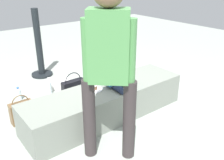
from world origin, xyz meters
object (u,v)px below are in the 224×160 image
cake_box_white (58,83)px  handbag_brown_canvas (22,112)px  gift_bag (98,75)px  handbag_black_leather (74,88)px  child_seated (115,70)px  water_bottle_far_side (19,94)px  adult_standing (109,58)px  party_cup_red (51,111)px  cake_plate (93,88)px  water_bottle_near_gift (50,87)px

cake_box_white → handbag_brown_canvas: handbag_brown_canvas is taller
gift_bag → handbag_black_leather: handbag_black_leather is taller
child_seated → cake_box_white: child_seated is taller
gift_bag → handbag_brown_canvas: bearing=-164.4°
gift_bag → water_bottle_far_side: bearing=170.6°
handbag_black_leather → handbag_brown_canvas: bearing=-167.2°
water_bottle_far_side → cake_box_white: water_bottle_far_side is taller
gift_bag → handbag_black_leather: 0.60m
adult_standing → party_cup_red: (-0.14, 1.05, -0.96)m
handbag_brown_canvas → handbag_black_leather: bearing=12.8°
cake_plate → party_cup_red: (-0.39, 0.41, -0.37)m
water_bottle_far_side → cake_box_white: size_ratio=0.60×
gift_bag → water_bottle_near_gift: size_ratio=1.33×
child_seated → party_cup_red: size_ratio=4.86×
adult_standing → handbag_black_leather: 1.61m
adult_standing → gift_bag: adult_standing is taller
cake_box_white → water_bottle_near_gift: bearing=-142.1°
adult_standing → water_bottle_near_gift: 1.85m
water_bottle_near_gift → cake_plate: bearing=-82.0°
cake_plate → party_cup_red: 0.67m
cake_plate → water_bottle_near_gift: size_ratio=0.95×
child_seated → cake_plate: size_ratio=2.16×
child_seated → cake_box_white: bearing=97.7°
child_seated → handbag_brown_canvas: bearing=149.8°
handbag_black_leather → party_cup_red: bearing=-152.5°
handbag_black_leather → handbag_brown_canvas: size_ratio=1.07×
gift_bag → handbag_brown_canvas: size_ratio=0.88×
water_bottle_far_side → party_cup_red: (0.17, -0.66, -0.04)m
handbag_black_leather → gift_bag: bearing=19.4°
child_seated → handbag_brown_canvas: (-0.98, 0.57, -0.47)m
gift_bag → handbag_brown_canvas: 1.44m
water_bottle_far_side → child_seated: bearing=-54.5°
party_cup_red → handbag_brown_canvas: handbag_brown_canvas is taller
cake_box_white → handbag_brown_canvas: 1.06m
handbag_black_leather → water_bottle_near_gift: bearing=127.5°
adult_standing → cake_box_white: bearing=79.1°
handbag_brown_canvas → adult_standing: bearing=-67.1°
handbag_brown_canvas → water_bottle_near_gift: bearing=40.1°
water_bottle_far_side → cake_box_white: (0.66, 0.08, -0.04)m
water_bottle_far_side → cake_plate: bearing=-62.1°
child_seated → water_bottle_near_gift: (-0.40, 1.06, -0.50)m
handbag_brown_canvas → child_seated: bearing=-30.2°
cake_box_white → child_seated: bearing=-82.3°
party_cup_red → cake_box_white: (0.48, 0.74, 0.00)m
child_seated → adult_standing: size_ratio=0.29×
water_bottle_far_side → party_cup_red: bearing=-75.1°
handbag_black_leather → child_seated: bearing=-77.7°
child_seated → gift_bag: 1.14m
water_bottle_near_gift → child_seated: bearing=-69.4°
adult_standing → party_cup_red: 1.43m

